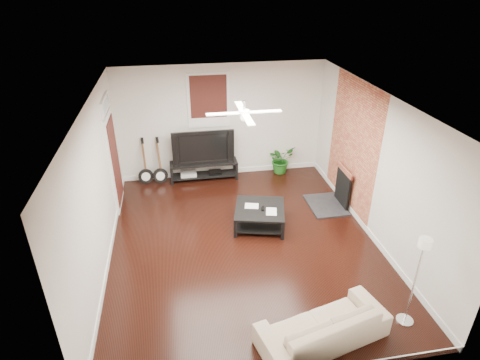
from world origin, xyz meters
name	(u,v)px	position (x,y,z in m)	size (l,w,h in m)	color
room	(244,178)	(0.00, 0.00, 1.40)	(5.01, 6.01, 2.81)	black
brick_accent	(352,147)	(2.49, 1.00, 1.40)	(0.02, 2.20, 2.80)	#AF4A38
fireplace	(334,187)	(2.20, 1.00, 0.46)	(0.80, 1.10, 0.92)	black
window_back	(209,101)	(-0.30, 2.97, 1.95)	(1.00, 0.06, 1.30)	black
door_left	(113,153)	(-2.46, 1.90, 1.25)	(0.08, 1.00, 2.50)	white
tv_stand	(204,170)	(-0.50, 2.78, 0.23)	(1.66, 0.44, 0.46)	black
tv	(203,146)	(-0.50, 2.80, 0.89)	(1.49, 0.19, 0.86)	black
coffee_table	(260,217)	(0.43, 0.52, 0.21)	(0.98, 0.98, 0.41)	black
sofa	(323,325)	(0.67, -2.44, 0.27)	(1.86, 0.73, 0.54)	#BBAA8C
floor_lamp	(415,282)	(2.02, -2.34, 0.76)	(0.25, 0.25, 1.52)	silver
potted_plant	(281,159)	(1.49, 2.82, 0.36)	(0.65, 0.56, 0.72)	#1E621C
guitar_left	(144,162)	(-1.92, 2.75, 0.58)	(0.36, 0.26, 1.17)	black
guitar_right	(159,162)	(-1.57, 2.72, 0.58)	(0.36, 0.26, 1.17)	black
ceiling_fan	(244,113)	(0.00, 0.00, 2.60)	(1.24, 1.24, 0.32)	white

